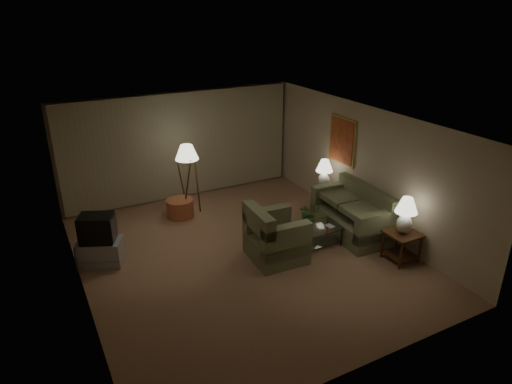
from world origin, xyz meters
TOP-DOWN VIEW (x-y plane):
  - ground at (0.00, 0.00)m, footprint 7.00×7.00m
  - room_shell at (0.02, 1.51)m, footprint 6.04×7.02m
  - sofa at (2.50, -0.28)m, footprint 2.00×1.19m
  - armchair at (0.55, -0.41)m, footprint 1.15×1.10m
  - side_table_near at (2.65, -1.63)m, footprint 0.60×0.60m
  - side_table_far at (2.65, 0.97)m, footprint 0.45×0.38m
  - table_lamp_near at (2.65, -1.63)m, footprint 0.42×0.42m
  - table_lamp_far at (2.65, 0.97)m, footprint 0.40×0.40m
  - coffee_table at (1.47, -0.38)m, footprint 1.18×0.64m
  - tv_cabinet at (-2.55, 0.98)m, footprint 1.20×1.13m
  - crt_tv at (-2.55, 0.98)m, footprint 0.96×0.91m
  - floor_lamp at (-0.21, 2.41)m, footprint 0.54×0.54m
  - ottoman at (-0.50, 2.27)m, footprint 0.65×0.65m
  - vase at (1.32, -0.38)m, footprint 0.20×0.20m
  - flowers at (1.32, -0.38)m, footprint 0.44×0.38m
  - book at (1.72, -0.48)m, footprint 0.17×0.22m

SIDE VIEW (x-z plane):
  - ground at x=0.00m, z-range 0.00..0.00m
  - ottoman at x=-0.50m, z-range 0.00..0.43m
  - tv_cabinet at x=-2.55m, z-range 0.00..0.50m
  - coffee_table at x=1.47m, z-range 0.07..0.49m
  - side_table_far at x=2.65m, z-range 0.09..0.69m
  - sofa at x=2.50m, z-range 0.00..0.83m
  - side_table_near at x=2.65m, z-range 0.12..0.72m
  - book at x=1.72m, z-range 0.41..0.43m
  - armchair at x=0.55m, z-range 0.00..0.88m
  - vase at x=1.32m, z-range 0.41..0.59m
  - crt_tv at x=-2.55m, z-range 0.50..1.03m
  - flowers at x=1.32m, z-range 0.59..1.07m
  - floor_lamp at x=-0.21m, z-range 0.04..1.71m
  - table_lamp_far at x=2.65m, z-range 0.66..1.36m
  - table_lamp_near at x=2.65m, z-range 0.67..1.40m
  - room_shell at x=0.02m, z-range 0.39..3.11m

